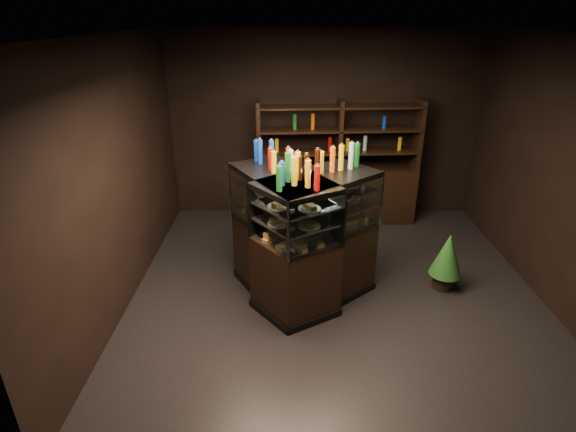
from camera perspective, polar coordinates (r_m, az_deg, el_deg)
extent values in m
plane|color=black|center=(5.78, 5.92, -9.26)|extent=(5.00, 5.00, 0.00)
cube|color=black|center=(7.50, 4.59, 11.30)|extent=(5.00, 0.02, 3.00)
cube|color=black|center=(2.90, 11.98, -11.87)|extent=(5.00, 0.02, 3.00)
cube|color=black|center=(5.94, 31.45, 4.22)|extent=(0.02, 5.00, 3.00)
cube|color=black|center=(5.42, -20.73, 4.62)|extent=(0.02, 5.00, 3.00)
cube|color=black|center=(4.82, 7.56, 21.97)|extent=(5.00, 5.00, 0.02)
cube|color=black|center=(5.38, 3.43, -6.17)|extent=(1.53, 1.43, 0.92)
cube|color=black|center=(5.60, 3.33, -9.86)|extent=(1.58, 1.47, 0.08)
cube|color=black|center=(4.92, 3.74, 4.69)|extent=(1.53, 1.43, 0.06)
cube|color=silver|center=(5.15, 3.56, -1.68)|extent=(1.45, 1.35, 0.02)
cube|color=silver|center=(5.06, 3.62, 0.52)|extent=(1.45, 1.35, 0.02)
cube|color=silver|center=(4.99, 3.68, 2.56)|extent=(1.45, 1.35, 0.02)
cube|color=white|center=(4.79, 6.58, 0.23)|extent=(1.09, 0.90, 0.65)
cylinder|color=silver|center=(5.29, 11.85, 2.24)|extent=(0.03, 0.03, 0.67)
cylinder|color=silver|center=(4.36, 0.00, -2.11)|extent=(0.03, 0.03, 0.67)
cube|color=black|center=(5.42, -0.54, -5.82)|extent=(1.31, 1.56, 0.92)
cube|color=black|center=(5.65, -0.53, -9.50)|extent=(1.35, 1.61, 0.08)
cube|color=black|center=(4.97, -0.59, 4.96)|extent=(1.31, 1.56, 0.06)
cube|color=silver|center=(5.20, -0.56, -1.36)|extent=(1.24, 1.49, 0.02)
cube|color=silver|center=(5.11, -0.57, 0.82)|extent=(1.24, 1.49, 0.02)
cube|color=silver|center=(5.04, -0.58, 2.84)|extent=(1.24, 1.49, 0.02)
cube|color=white|center=(4.92, -4.23, 1.01)|extent=(0.71, 1.22, 0.65)
cylinder|color=silver|center=(4.36, 0.00, -2.11)|extent=(0.03, 0.03, 0.67)
cylinder|color=silver|center=(5.52, -7.38, 3.52)|extent=(0.03, 0.03, 0.67)
cube|color=#CE834A|center=(4.77, -1.36, -3.39)|extent=(0.20, 0.18, 0.06)
cube|color=#CE834A|center=(4.88, 0.45, -2.71)|extent=(0.20, 0.18, 0.06)
cube|color=#CE834A|center=(4.99, 2.19, -2.05)|extent=(0.20, 0.18, 0.06)
cube|color=#CE834A|center=(5.11, 3.84, -1.43)|extent=(0.20, 0.18, 0.06)
cube|color=#CE834A|center=(5.24, 5.41, -0.83)|extent=(0.20, 0.18, 0.06)
cube|color=#CE834A|center=(5.37, 6.91, -0.26)|extent=(0.20, 0.18, 0.06)
cube|color=#CE834A|center=(5.50, 8.34, 0.28)|extent=(0.20, 0.18, 0.06)
cylinder|color=white|center=(4.74, -1.11, -0.94)|extent=(0.24, 0.24, 0.02)
cube|color=#CE834A|center=(4.72, -1.12, -0.57)|extent=(0.18, 0.17, 0.05)
cylinder|color=white|center=(4.89, 1.33, -0.10)|extent=(0.24, 0.24, 0.02)
cube|color=#CE834A|center=(4.88, 1.34, 0.27)|extent=(0.18, 0.17, 0.05)
cylinder|color=white|center=(5.06, 3.63, 0.70)|extent=(0.24, 0.24, 0.02)
cube|color=#CE834A|center=(5.04, 3.64, 1.06)|extent=(0.18, 0.17, 0.05)
cylinder|color=white|center=(5.23, 5.78, 1.44)|extent=(0.24, 0.24, 0.02)
cube|color=#CE834A|center=(5.21, 5.79, 1.79)|extent=(0.18, 0.17, 0.05)
cylinder|color=white|center=(5.41, 7.79, 2.13)|extent=(0.24, 0.24, 0.02)
cube|color=#CE834A|center=(5.39, 7.81, 2.47)|extent=(0.18, 0.17, 0.05)
cylinder|color=white|center=(4.66, -1.13, 1.21)|extent=(0.24, 0.24, 0.02)
cube|color=#CE834A|center=(4.65, -1.14, 1.61)|extent=(0.18, 0.17, 0.05)
cylinder|color=white|center=(4.81, 1.36, 2.01)|extent=(0.24, 0.24, 0.02)
cube|color=#CE834A|center=(4.80, 1.36, 2.39)|extent=(0.18, 0.17, 0.05)
cylinder|color=white|center=(4.98, 3.69, 2.74)|extent=(0.24, 0.24, 0.02)
cube|color=#CE834A|center=(4.97, 3.70, 3.11)|extent=(0.18, 0.17, 0.05)
cylinder|color=white|center=(5.15, 5.87, 3.43)|extent=(0.24, 0.24, 0.02)
cube|color=#CE834A|center=(5.14, 5.89, 3.79)|extent=(0.18, 0.17, 0.05)
cylinder|color=white|center=(5.34, 7.91, 4.06)|extent=(0.24, 0.24, 0.02)
cube|color=#CE834A|center=(5.32, 7.93, 4.41)|extent=(0.18, 0.17, 0.05)
cube|color=#CE834A|center=(5.65, -3.85, 1.16)|extent=(0.17, 0.20, 0.06)
cube|color=#CE834A|center=(5.49, -2.92, 0.46)|extent=(0.17, 0.20, 0.06)
cube|color=#CE834A|center=(5.33, -1.94, -0.28)|extent=(0.17, 0.20, 0.06)
cube|color=#CE834A|center=(5.17, -0.90, -1.07)|extent=(0.17, 0.20, 0.06)
cube|color=#CE834A|center=(5.02, 0.20, -1.90)|extent=(0.17, 0.20, 0.06)
cube|color=#CE834A|center=(4.87, 1.38, -2.78)|extent=(0.17, 0.20, 0.06)
cube|color=#CE834A|center=(4.72, 2.63, -3.72)|extent=(0.17, 0.20, 0.06)
cylinder|color=white|center=(5.54, -3.32, 2.89)|extent=(0.24, 0.24, 0.02)
cube|color=#CE834A|center=(5.53, -3.32, 3.22)|extent=(0.16, 0.19, 0.05)
cylinder|color=white|center=(5.32, -2.00, 1.98)|extent=(0.24, 0.24, 0.02)
cube|color=#CE834A|center=(5.31, -2.00, 2.33)|extent=(0.16, 0.19, 0.05)
cylinder|color=white|center=(5.11, -0.57, 1.00)|extent=(0.24, 0.24, 0.02)
cube|color=#CE834A|center=(5.09, -0.57, 1.35)|extent=(0.16, 0.19, 0.05)
cylinder|color=white|center=(4.90, 0.98, -0.07)|extent=(0.24, 0.24, 0.02)
cube|color=#CE834A|center=(4.88, 0.98, 0.30)|extent=(0.16, 0.19, 0.05)
cylinder|color=white|center=(4.69, 2.66, -1.23)|extent=(0.24, 0.24, 0.02)
cube|color=#CE834A|center=(4.68, 2.67, -0.85)|extent=(0.16, 0.19, 0.05)
cylinder|color=white|center=(5.47, -3.36, 4.78)|extent=(0.24, 0.24, 0.02)
cube|color=#CE834A|center=(5.46, -3.37, 5.12)|extent=(0.16, 0.19, 0.05)
cylinder|color=white|center=(5.25, -2.03, 3.94)|extent=(0.24, 0.24, 0.02)
cube|color=#CE834A|center=(5.24, -2.04, 4.30)|extent=(0.16, 0.19, 0.05)
cylinder|color=white|center=(5.03, -0.58, 3.03)|extent=(0.24, 0.24, 0.02)
cube|color=#CE834A|center=(5.02, -0.58, 3.40)|extent=(0.16, 0.19, 0.05)
cylinder|color=white|center=(4.82, 0.99, 2.03)|extent=(0.24, 0.24, 0.02)
cube|color=#CE834A|center=(4.81, 1.00, 2.41)|extent=(0.16, 0.19, 0.05)
cylinder|color=white|center=(4.61, 2.71, 0.94)|extent=(0.24, 0.24, 0.02)
cube|color=#CE834A|center=(4.60, 2.72, 1.34)|extent=(0.16, 0.19, 0.05)
cylinder|color=yellow|center=(4.50, -1.73, 5.13)|extent=(0.06, 0.06, 0.28)
cylinder|color=silver|center=(4.45, -1.76, 6.96)|extent=(0.03, 0.03, 0.02)
cylinder|color=#0F38B2|center=(4.57, -0.56, 5.45)|extent=(0.06, 0.06, 0.28)
cylinder|color=silver|center=(4.52, -0.57, 7.24)|extent=(0.03, 0.03, 0.02)
cylinder|color=#147223|center=(4.64, 0.58, 5.75)|extent=(0.06, 0.06, 0.28)
cylinder|color=silver|center=(4.59, 0.59, 7.52)|extent=(0.03, 0.03, 0.02)
cylinder|color=#D8590A|center=(4.71, 1.69, 6.03)|extent=(0.06, 0.06, 0.28)
cylinder|color=silver|center=(4.67, 1.71, 7.78)|extent=(0.03, 0.03, 0.02)
cylinder|color=silver|center=(4.79, 2.76, 6.31)|extent=(0.06, 0.06, 0.28)
cylinder|color=silver|center=(4.74, 2.79, 8.03)|extent=(0.03, 0.03, 0.02)
cylinder|color=#B20C0A|center=(4.86, 3.80, 6.58)|extent=(0.06, 0.06, 0.28)
cylinder|color=silver|center=(4.82, 3.85, 8.28)|extent=(0.03, 0.03, 0.02)
cylinder|color=black|center=(4.94, 4.81, 6.83)|extent=(0.06, 0.06, 0.28)
cylinder|color=silver|center=(4.90, 4.87, 8.51)|extent=(0.03, 0.03, 0.02)
cylinder|color=yellow|center=(5.02, 5.79, 7.08)|extent=(0.06, 0.06, 0.28)
cylinder|color=silver|center=(4.98, 5.86, 8.73)|extent=(0.03, 0.03, 0.02)
cylinder|color=#0F38B2|center=(5.10, 6.74, 7.32)|extent=(0.06, 0.06, 0.28)
cylinder|color=silver|center=(5.06, 6.82, 8.94)|extent=(0.03, 0.03, 0.02)
cylinder|color=#147223|center=(5.18, 7.66, 7.54)|extent=(0.06, 0.06, 0.28)
cylinder|color=silver|center=(5.14, 7.75, 9.14)|extent=(0.03, 0.03, 0.02)
cylinder|color=#D8590A|center=(5.27, 8.55, 7.76)|extent=(0.06, 0.06, 0.28)
cylinder|color=silver|center=(5.23, 8.65, 9.34)|extent=(0.03, 0.03, 0.02)
cylinder|color=yellow|center=(5.41, -3.73, 8.44)|extent=(0.06, 0.06, 0.28)
cylinder|color=silver|center=(5.37, -3.77, 9.98)|extent=(0.03, 0.03, 0.02)
cylinder|color=#0F38B2|center=(5.31, -3.15, 8.14)|extent=(0.06, 0.06, 0.28)
cylinder|color=silver|center=(5.27, -3.19, 9.71)|extent=(0.03, 0.03, 0.02)
cylinder|color=#147223|center=(5.21, -2.55, 7.84)|extent=(0.06, 0.06, 0.28)
cylinder|color=silver|center=(5.17, -2.58, 9.43)|extent=(0.03, 0.03, 0.02)
cylinder|color=#D8590A|center=(5.11, -1.92, 7.51)|extent=(0.06, 0.06, 0.28)
cylinder|color=silver|center=(5.07, -1.95, 9.14)|extent=(0.03, 0.03, 0.02)
cylinder|color=silver|center=(5.01, -1.27, 7.18)|extent=(0.06, 0.06, 0.28)
cylinder|color=silver|center=(4.97, -1.29, 8.83)|extent=(0.03, 0.03, 0.02)
cylinder|color=#B20C0A|center=(4.92, -0.60, 6.83)|extent=(0.06, 0.06, 0.28)
cylinder|color=silver|center=(4.87, -0.61, 8.51)|extent=(0.03, 0.03, 0.02)
cylinder|color=black|center=(4.82, 0.10, 6.46)|extent=(0.06, 0.06, 0.28)
cylinder|color=silver|center=(4.77, 0.10, 8.18)|extent=(0.03, 0.03, 0.02)
cylinder|color=yellow|center=(4.72, 0.83, 6.08)|extent=(0.06, 0.06, 0.28)
cylinder|color=silver|center=(4.68, 0.84, 7.83)|extent=(0.03, 0.03, 0.02)
cylinder|color=#0F38B2|center=(4.63, 1.58, 5.69)|extent=(0.06, 0.06, 0.28)
cylinder|color=silver|center=(4.58, 1.61, 7.46)|extent=(0.03, 0.03, 0.02)
cylinder|color=#147223|center=(4.53, 2.37, 5.27)|extent=(0.06, 0.06, 0.28)
cylinder|color=silver|center=(4.49, 2.40, 7.08)|extent=(0.03, 0.03, 0.02)
cylinder|color=#D8590A|center=(4.44, 3.19, 4.84)|extent=(0.06, 0.06, 0.28)
cylinder|color=silver|center=(4.39, 3.24, 6.68)|extent=(0.03, 0.03, 0.02)
cylinder|color=black|center=(6.07, 19.13, -7.73)|extent=(0.26, 0.26, 0.20)
cone|color=#1B6123|center=(5.88, 19.62, -4.62)|extent=(0.40, 0.40, 0.55)
cone|color=#1B6123|center=(5.80, 19.87, -3.05)|extent=(0.31, 0.31, 0.39)
cube|color=black|center=(7.40, 6.14, 2.53)|extent=(2.57, 0.57, 0.90)
cube|color=black|center=(6.99, -3.74, 9.95)|extent=(0.08, 0.38, 1.10)
cube|color=black|center=(7.09, 6.51, 10.05)|extent=(0.08, 0.38, 1.10)
cube|color=black|center=(7.40, 16.18, 9.86)|extent=(0.08, 0.38, 1.10)
cube|color=black|center=(7.16, 6.41, 8.11)|extent=(2.51, 0.52, 0.03)
cube|color=black|center=(7.07, 6.55, 10.84)|extent=(2.51, 0.52, 0.03)
cube|color=black|center=(6.99, 6.68, 13.62)|extent=(2.51, 0.52, 0.03)
cylinder|color=yellow|center=(7.03, -1.44, 9.01)|extent=(0.06, 0.06, 0.22)
cylinder|color=#0F38B2|center=(7.04, 0.84, 9.05)|extent=(0.06, 0.06, 0.22)
cylinder|color=#147223|center=(7.07, 3.10, 9.07)|extent=(0.06, 0.06, 0.22)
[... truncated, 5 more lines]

